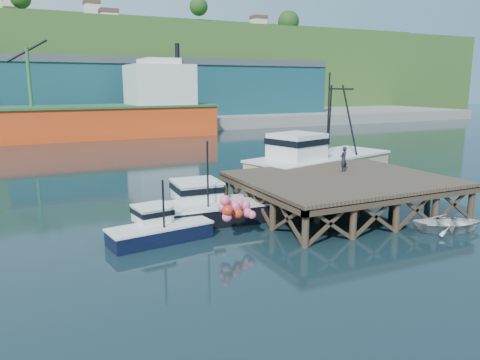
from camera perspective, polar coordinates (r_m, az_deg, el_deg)
ground at (r=26.77m, az=2.72°, el=-5.06°), size 300.00×300.00×0.00m
wharf at (r=29.10m, az=12.51°, el=-0.03°), size 12.00×10.00×2.62m
far_quay at (r=93.59m, az=-18.19°, el=6.97°), size 160.00×40.00×2.00m
warehouse_mid at (r=88.40m, az=-17.98°, el=10.31°), size 28.00×16.00×9.00m
warehouse_right at (r=97.20m, az=0.13°, el=10.94°), size 30.00×16.00×9.00m
cargo_ship at (r=70.78m, az=-22.72°, el=7.20°), size 55.50×10.00×13.75m
hillside at (r=123.20m, az=-20.42°, el=12.47°), size 220.00×50.00×22.00m
boat_navy at (r=23.81m, az=-9.96°, el=-5.74°), size 5.34×3.15×3.21m
boat_black at (r=26.62m, az=-4.62°, el=-3.25°), size 7.76×6.52×4.71m
trawler at (r=37.21m, az=9.43°, el=2.32°), size 13.53×7.87×8.55m
dinghy at (r=27.43m, az=24.21°, el=-4.85°), size 4.38×3.69×0.77m
dockworker at (r=30.80m, az=12.51°, el=2.49°), size 0.69×0.57×1.63m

